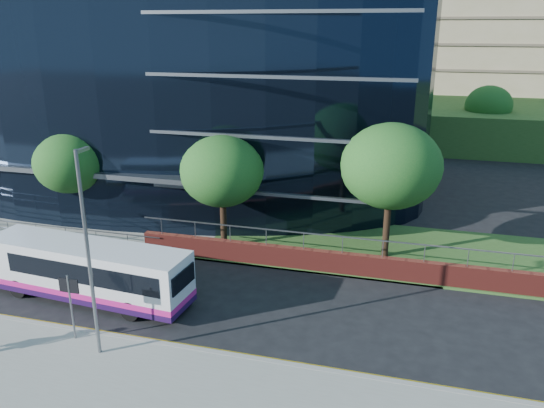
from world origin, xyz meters
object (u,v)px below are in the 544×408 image
(tree_dist_e, at_px, (489,105))
(tree_far_b, at_px, (70,163))
(city_bus, at_px, (89,271))
(tree_far_c, at_px, (222,171))
(tree_far_d, at_px, (391,166))
(street_sign, at_px, (70,294))
(streetlight_east, at_px, (88,250))

(tree_dist_e, bearing_deg, tree_far_b, -131.52)
(tree_far_b, xyz_separation_m, city_bus, (6.12, -7.82, -2.78))
(tree_far_c, bearing_deg, city_bus, -117.90)
(tree_dist_e, xyz_separation_m, city_bus, (-20.88, -38.32, -3.10))
(city_bus, bearing_deg, tree_far_d, 37.39)
(tree_far_d, bearing_deg, tree_far_b, -178.49)
(tree_far_d, distance_m, tree_dist_e, 31.06)
(tree_far_c, distance_m, tree_far_d, 9.08)
(tree_far_b, height_order, tree_far_c, tree_far_c)
(street_sign, distance_m, tree_far_b, 13.54)
(tree_far_d, relative_size, streetlight_east, 0.93)
(tree_far_b, distance_m, city_bus, 10.31)
(street_sign, xyz_separation_m, tree_far_c, (2.50, 10.59, 2.39))
(tree_far_c, distance_m, tree_dist_e, 35.36)
(street_sign, distance_m, tree_far_c, 11.14)
(tree_far_d, xyz_separation_m, streetlight_east, (-10.00, -12.17, -0.75))
(street_sign, height_order, tree_far_c, tree_far_c)
(streetlight_east, bearing_deg, tree_far_c, 84.89)
(tree_far_b, xyz_separation_m, tree_dist_e, (27.00, 30.50, 0.33))
(tree_far_d, bearing_deg, city_bus, -147.13)
(street_sign, xyz_separation_m, tree_far_b, (-7.50, 11.09, 2.06))
(tree_dist_e, relative_size, city_bus, 0.64)
(tree_far_d, height_order, tree_dist_e, tree_far_d)
(tree_dist_e, relative_size, streetlight_east, 0.81)
(street_sign, bearing_deg, tree_far_b, 124.08)
(streetlight_east, bearing_deg, city_bus, 126.74)
(tree_far_b, relative_size, city_bus, 0.60)
(streetlight_east, relative_size, city_bus, 0.79)
(tree_far_b, distance_m, tree_far_d, 19.03)
(tree_far_b, bearing_deg, tree_far_d, 1.51)
(tree_far_d, height_order, streetlight_east, streetlight_east)
(tree_far_c, bearing_deg, street_sign, -103.29)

